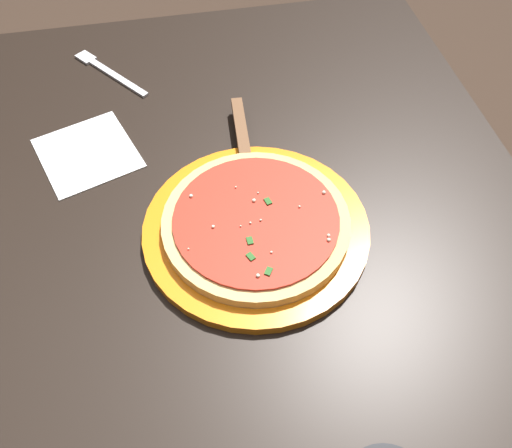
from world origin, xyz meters
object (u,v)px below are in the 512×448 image
Objects in this scene: serving_plate at (256,230)px; fork at (107,71)px; pizza at (256,222)px; napkin_folded_right at (88,153)px; pizza_server at (243,146)px.

serving_plate reaches higher than fork.
pizza reaches higher than napkin_folded_right.
napkin_folded_right is 0.21m from fork.
pizza reaches higher than serving_plate.
napkin_folded_right is (-0.21, -0.23, -0.02)m from pizza.
serving_plate is 2.01× the size of fork.
pizza_server is 1.49× the size of napkin_folded_right.
fork reaches higher than napkin_folded_right.
serving_plate reaches higher than napkin_folded_right.
serving_plate is 1.43× the size of pizza_server.
pizza_server is (-0.16, 0.01, -0.00)m from pizza.
pizza is 1.17× the size of pizza_server.
pizza_server is at bearing 38.84° from fork.
fork is at bearing -154.68° from serving_plate.
fork is (-0.21, 0.04, 0.00)m from napkin_folded_right.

